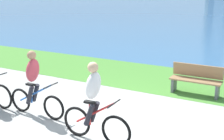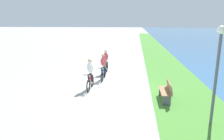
% 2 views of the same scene
% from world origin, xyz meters
% --- Properties ---
extents(ground_plane, '(300.00, 300.00, 0.00)m').
position_xyz_m(ground_plane, '(0.00, 0.00, 0.00)').
color(ground_plane, '#9E9E99').
extents(grass_strip_bayside, '(120.00, 3.29, 0.01)m').
position_xyz_m(grass_strip_bayside, '(0.00, 3.62, 0.00)').
color(grass_strip_bayside, '#478433').
rests_on(grass_strip_bayside, ground).
extents(cyclist_lead, '(1.63, 0.52, 1.71)m').
position_xyz_m(cyclist_lead, '(0.29, -1.30, 0.84)').
color(cyclist_lead, black).
rests_on(cyclist_lead, ground).
extents(cyclist_trailing, '(1.71, 0.52, 1.67)m').
position_xyz_m(cyclist_trailing, '(-1.70, -0.90, 0.83)').
color(cyclist_trailing, black).
rests_on(cyclist_trailing, ground).
extents(bench_near_path, '(1.50, 0.47, 0.90)m').
position_xyz_m(bench_near_path, '(1.45, 2.60, 0.45)').
color(bench_near_path, olive).
rests_on(bench_near_path, ground).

